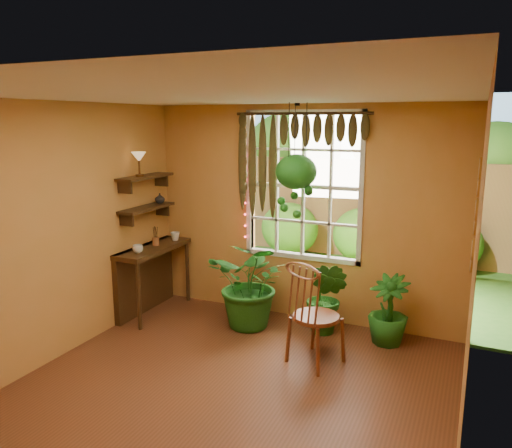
{
  "coord_description": "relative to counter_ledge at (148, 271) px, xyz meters",
  "views": [
    {
      "loc": [
        1.99,
        -3.57,
        2.51
      ],
      "look_at": [
        -0.14,
        1.15,
        1.42
      ],
      "focal_mm": 35.0,
      "sensor_mm": 36.0,
      "label": 1
    }
  ],
  "objects": [
    {
      "name": "shelf_lower",
      "position": [
        0.03,
        0.0,
        0.85
      ],
      "size": [
        0.25,
        0.9,
        0.04
      ],
      "primitive_type": "cube",
      "color": "#3C2610",
      "rests_on": "wall_left"
    },
    {
      "name": "shelf_vase",
      "position": [
        0.04,
        0.28,
        0.93
      ],
      "size": [
        0.14,
        0.14,
        0.14
      ],
      "primitive_type": "imported",
      "rotation": [
        0.0,
        0.0,
        0.09
      ],
      "color": "#B2AD99",
      "rests_on": "shelf_lower"
    },
    {
      "name": "cup_b",
      "position": [
        0.19,
        0.39,
        0.41
      ],
      "size": [
        0.14,
        0.14,
        0.11
      ],
      "primitive_type": "imported",
      "rotation": [
        0.0,
        0.0,
        -0.2
      ],
      "color": "beige",
      "rests_on": "counter_ledge"
    },
    {
      "name": "window",
      "position": [
        1.91,
        0.68,
        1.15
      ],
      "size": [
        1.52,
        0.1,
        1.86
      ],
      "color": "silver",
      "rests_on": "wall_back"
    },
    {
      "name": "windsor_chair",
      "position": [
        2.46,
        -0.51,
        -0.18
      ],
      "size": [
        0.63,
        0.64,
        1.29
      ],
      "rotation": [
        0.0,
        0.0,
        -0.4
      ],
      "color": "brown",
      "rests_on": "floor"
    },
    {
      "name": "valance_vine",
      "position": [
        1.82,
        0.56,
        1.73
      ],
      "size": [
        1.7,
        0.12,
        1.1
      ],
      "color": "#3C2610",
      "rests_on": "window"
    },
    {
      "name": "shelf_upper",
      "position": [
        0.03,
        0.0,
        1.25
      ],
      "size": [
        0.25,
        0.9,
        0.04
      ],
      "primitive_type": "cube",
      "color": "#3C2610",
      "rests_on": "wall_left"
    },
    {
      "name": "wall_back",
      "position": [
        1.91,
        0.65,
        0.8
      ],
      "size": [
        4.0,
        0.0,
        4.0
      ],
      "primitive_type": "plane",
      "rotation": [
        1.57,
        0.0,
        0.0
      ],
      "color": "#C48442",
      "rests_on": "floor"
    },
    {
      "name": "ceiling",
      "position": [
        1.91,
        -1.6,
        2.15
      ],
      "size": [
        4.5,
        4.5,
        0.0
      ],
      "primitive_type": "plane",
      "rotation": [
        3.14,
        0.0,
        0.0
      ],
      "color": "white",
      "rests_on": "wall_back"
    },
    {
      "name": "potted_plant_mid",
      "position": [
        2.37,
        0.26,
        -0.1
      ],
      "size": [
        0.6,
        0.53,
        0.9
      ],
      "primitive_type": "imported",
      "rotation": [
        0.0,
        0.0,
        -0.31
      ],
      "color": "#134913",
      "rests_on": "floor"
    },
    {
      "name": "cup_a",
      "position": [
        0.13,
        -0.35,
        0.4
      ],
      "size": [
        0.16,
        0.16,
        0.1
      ],
      "primitive_type": "imported",
      "rotation": [
        0.0,
        0.0,
        0.34
      ],
      "color": "silver",
      "rests_on": "counter_ledge"
    },
    {
      "name": "wall_right",
      "position": [
        3.91,
        -1.6,
        0.8
      ],
      "size": [
        0.0,
        4.5,
        4.5
      ],
      "primitive_type": "plane",
      "rotation": [
        1.57,
        0.0,
        -1.57
      ],
      "color": "#C48442",
      "rests_on": "floor"
    },
    {
      "name": "tiffany_lamp",
      "position": [
        0.05,
        -0.13,
        1.49
      ],
      "size": [
        0.18,
        0.18,
        0.3
      ],
      "color": "#553518",
      "rests_on": "shelf_upper"
    },
    {
      "name": "string_lights",
      "position": [
        1.15,
        0.59,
        1.2
      ],
      "size": [
        0.03,
        0.03,
        1.54
      ],
      "primitive_type": null,
      "color": "#FF2633",
      "rests_on": "window"
    },
    {
      "name": "hanging_basket",
      "position": [
        1.93,
        0.35,
        1.34
      ],
      "size": [
        0.49,
        0.49,
        1.33
      ],
      "color": "black",
      "rests_on": "ceiling"
    },
    {
      "name": "backyard",
      "position": [
        2.15,
        5.27,
        0.73
      ],
      "size": [
        14.0,
        10.0,
        12.0
      ],
      "color": "#265C1A",
      "rests_on": "ground"
    },
    {
      "name": "brush_jar",
      "position": [
        0.11,
        0.06,
        0.47
      ],
      "size": [
        0.09,
        0.09,
        0.32
      ],
      "color": "#99542C",
      "rests_on": "counter_ledge"
    },
    {
      "name": "potted_plant_right",
      "position": [
        3.08,
        0.29,
        -0.15
      ],
      "size": [
        0.58,
        0.58,
        0.81
      ],
      "primitive_type": "imported",
      "rotation": [
        0.0,
        0.0,
        -0.34
      ],
      "color": "#134913",
      "rests_on": "floor"
    },
    {
      "name": "potted_plant_left",
      "position": [
        1.49,
        0.09,
        0.01
      ],
      "size": [
        1.03,
        0.9,
        1.12
      ],
      "primitive_type": "imported",
      "rotation": [
        0.0,
        0.0,
        -0.03
      ],
      "color": "#134913",
      "rests_on": "floor"
    },
    {
      "name": "floor",
      "position": [
        1.91,
        -1.6,
        -0.55
      ],
      "size": [
        4.5,
        4.5,
        0.0
      ],
      "primitive_type": "plane",
      "color": "brown",
      "rests_on": "ground"
    },
    {
      "name": "counter_ledge",
      "position": [
        0.0,
        0.0,
        0.0
      ],
      "size": [
        0.4,
        1.2,
        0.9
      ],
      "color": "#3C2610",
      "rests_on": "floor"
    },
    {
      "name": "wall_plates",
      "position": [
        3.89,
        0.19,
        1.0
      ],
      "size": [
        0.04,
        0.32,
        1.1
      ],
      "primitive_type": null,
      "color": "#F5ECC8",
      "rests_on": "wall_right"
    },
    {
      "name": "wall_left",
      "position": [
        -0.09,
        -1.6,
        0.8
      ],
      "size": [
        0.0,
        4.5,
        4.5
      ],
      "primitive_type": "plane",
      "rotation": [
        1.57,
        0.0,
        1.57
      ],
      "color": "#C48442",
      "rests_on": "floor"
    }
  ]
}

